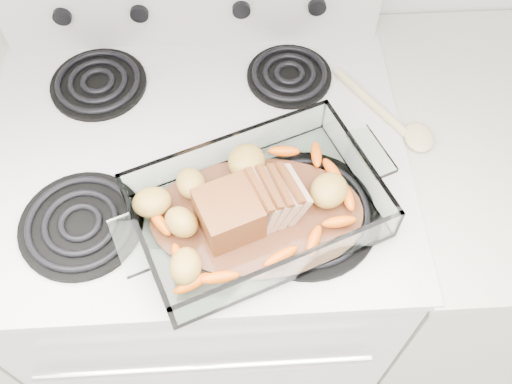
{
  "coord_description": "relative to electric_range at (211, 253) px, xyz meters",
  "views": [
    {
      "loc": [
        0.08,
        1.01,
        1.78
      ],
      "look_at": [
        0.11,
        1.51,
        0.99
      ],
      "focal_mm": 40.0,
      "sensor_mm": 36.0,
      "label": 1
    }
  ],
  "objects": [
    {
      "name": "pork_roast",
      "position": [
        0.08,
        -0.17,
        0.51
      ],
      "size": [
        0.17,
        0.09,
        0.08
      ],
      "rotation": [
        0.0,
        0.0,
        0.03
      ],
      "color": "brown",
      "rests_on": "baking_dish"
    },
    {
      "name": "electric_range",
      "position": [
        0.0,
        0.0,
        0.0
      ],
      "size": [
        0.78,
        0.7,
        1.12
      ],
      "color": "silver",
      "rests_on": "ground"
    },
    {
      "name": "wooden_spoon",
      "position": [
        0.38,
        0.03,
        0.46
      ],
      "size": [
        0.16,
        0.21,
        0.02
      ],
      "rotation": [
        0.0,
        0.0,
        0.58
      ],
      "color": "#E0C787",
      "rests_on": "electric_range"
    },
    {
      "name": "counter_right",
      "position": [
        0.66,
        -0.0,
        -0.02
      ],
      "size": [
        0.58,
        0.68,
        0.93
      ],
      "color": "beige",
      "rests_on": "ground"
    },
    {
      "name": "roast_vegetables",
      "position": [
        0.1,
        -0.13,
        0.49
      ],
      "size": [
        0.38,
        0.21,
        0.05
      ],
      "rotation": [
        0.0,
        0.0,
        0.14
      ],
      "color": "#ED6200",
      "rests_on": "baking_dish"
    },
    {
      "name": "baking_dish",
      "position": [
        0.11,
        -0.17,
        0.48
      ],
      "size": [
        0.39,
        0.26,
        0.07
      ],
      "rotation": [
        0.0,
        0.0,
        0.37
      ],
      "color": "silver",
      "rests_on": "electric_range"
    }
  ]
}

